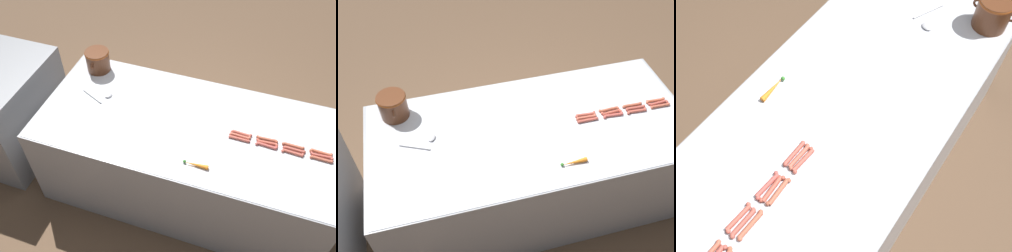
{
  "view_description": "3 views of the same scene",
  "coord_description": "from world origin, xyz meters",
  "views": [
    {
      "loc": [
        -1.85,
        -0.47,
        2.91
      ],
      "look_at": [
        -0.14,
        0.11,
        0.93
      ],
      "focal_mm": 39.33,
      "sensor_mm": 36.0,
      "label": 1
    },
    {
      "loc": [
        -1.68,
        0.63,
        2.82
      ],
      "look_at": [
        0.01,
        0.19,
        0.92
      ],
      "focal_mm": 40.15,
      "sensor_mm": 36.0,
      "label": 2
    },
    {
      "loc": [
        0.65,
        -0.99,
        2.52
      ],
      "look_at": [
        0.11,
        -0.19,
        0.95
      ],
      "focal_mm": 42.11,
      "sensor_mm": 36.0,
      "label": 3
    }
  ],
  "objects": [
    {
      "name": "bean_pot",
      "position": [
        0.38,
        0.93,
        0.95
      ],
      "size": [
        0.26,
        0.21,
        0.19
      ],
      "color": "#562D19",
      "rests_on": "griddle_counter"
    },
    {
      "name": "hot_dog_8",
      "position": [
        0.03,
        -0.98,
        0.86
      ],
      "size": [
        0.03,
        0.16,
        0.02
      ],
      "color": "#BC5A3E",
      "rests_on": "griddle_counter"
    },
    {
      "name": "hot_dog_11",
      "position": [
        0.02,
        -0.41,
        0.86
      ],
      "size": [
        0.03,
        0.16,
        0.02
      ],
      "color": "#B05041",
      "rests_on": "griddle_counter"
    },
    {
      "name": "hot_dog_9",
      "position": [
        0.02,
        -0.79,
        0.86
      ],
      "size": [
        0.03,
        0.16,
        0.02
      ],
      "color": "#B35A41",
      "rests_on": "griddle_counter"
    },
    {
      "name": "hot_dog_6",
      "position": [
        -0.01,
        -0.61,
        0.86
      ],
      "size": [
        0.03,
        0.16,
        0.02
      ],
      "color": "#B8503F",
      "rests_on": "griddle_counter"
    },
    {
      "name": "hot_dog_2",
      "position": [
        -0.04,
        -0.61,
        0.86
      ],
      "size": [
        0.03,
        0.16,
        0.02
      ],
      "color": "#BA5046",
      "rests_on": "griddle_counter"
    },
    {
      "name": "carrot",
      "position": [
        -0.37,
        -0.17,
        0.86
      ],
      "size": [
        0.04,
        0.18,
        0.03
      ],
      "color": "orange",
      "rests_on": "griddle_counter"
    },
    {
      "name": "hot_dog_5",
      "position": [
        -0.01,
        -0.8,
        0.86
      ],
      "size": [
        0.03,
        0.16,
        0.02
      ],
      "color": "#B15143",
      "rests_on": "griddle_counter"
    },
    {
      "name": "hot_dog_7",
      "position": [
        -0.01,
        -0.41,
        0.86
      ],
      "size": [
        0.03,
        0.16,
        0.02
      ],
      "color": "#B85A46",
      "rests_on": "griddle_counter"
    },
    {
      "name": "griddle_counter",
      "position": [
        0.0,
        0.0,
        0.42
      ],
      "size": [
        1.07,
        2.32,
        0.85
      ],
      "color": "#9EA0A5",
      "rests_on": "ground_plane"
    },
    {
      "name": "hot_dog_0",
      "position": [
        -0.04,
        -0.99,
        0.86
      ],
      "size": [
        0.03,
        0.16,
        0.02
      ],
      "color": "#BA5A43",
      "rests_on": "griddle_counter"
    },
    {
      "name": "hot_dog_10",
      "position": [
        0.03,
        -0.6,
        0.86
      ],
      "size": [
        0.03,
        0.16,
        0.02
      ],
      "color": "#B0583F",
      "rests_on": "griddle_counter"
    },
    {
      "name": "serving_spoon",
      "position": [
        0.07,
        0.74,
        0.86
      ],
      "size": [
        0.15,
        0.26,
        0.02
      ],
      "color": "#B7B7BC",
      "rests_on": "griddle_counter"
    },
    {
      "name": "hot_dog_1",
      "position": [
        -0.04,
        -0.79,
        0.86
      ],
      "size": [
        0.03,
        0.16,
        0.02
      ],
      "color": "#BB5444",
      "rests_on": "griddle_counter"
    },
    {
      "name": "ground_plane",
      "position": [
        0.0,
        0.0,
        0.0
      ],
      "size": [
        20.0,
        20.0,
        0.0
      ],
      "primitive_type": "plane",
      "color": "brown"
    },
    {
      "name": "hot_dog_4",
      "position": [
        -0.01,
        -0.99,
        0.86
      ],
      "size": [
        0.03,
        0.16,
        0.02
      ],
      "color": "#B34F43",
      "rests_on": "griddle_counter"
    },
    {
      "name": "back_cabinet",
      "position": [
        -0.04,
        1.76,
        0.47
      ],
      "size": [
        0.99,
        0.78,
        0.93
      ],
      "primitive_type": "cube",
      "color": "gray",
      "rests_on": "ground_plane"
    },
    {
      "name": "hot_dog_3",
      "position": [
        -0.04,
        -0.41,
        0.86
      ],
      "size": [
        0.02,
        0.16,
        0.02
      ],
      "color": "#B45143",
      "rests_on": "griddle_counter"
    }
  ]
}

